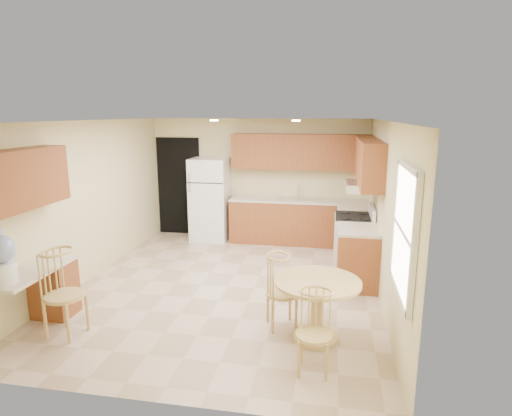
% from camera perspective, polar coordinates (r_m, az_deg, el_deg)
% --- Properties ---
extents(floor, '(5.50, 5.50, 0.00)m').
position_cam_1_polar(floor, '(6.71, -3.78, -10.36)').
color(floor, tan).
rests_on(floor, ground).
extents(ceiling, '(4.50, 5.50, 0.02)m').
position_cam_1_polar(ceiling, '(6.18, -4.12, 11.52)').
color(ceiling, white).
rests_on(ceiling, wall_back).
extents(wall_back, '(4.50, 0.02, 2.50)m').
position_cam_1_polar(wall_back, '(8.97, 0.31, 3.86)').
color(wall_back, beige).
rests_on(wall_back, floor).
extents(wall_front, '(4.50, 0.02, 2.50)m').
position_cam_1_polar(wall_front, '(3.83, -14.07, -8.65)').
color(wall_front, beige).
rests_on(wall_front, floor).
extents(wall_left, '(0.02, 5.50, 2.50)m').
position_cam_1_polar(wall_left, '(7.20, -21.59, 0.80)').
color(wall_left, beige).
rests_on(wall_left, floor).
extents(wall_right, '(0.02, 5.50, 2.50)m').
position_cam_1_polar(wall_right, '(6.19, 16.72, -0.67)').
color(wall_right, beige).
rests_on(wall_right, floor).
extents(doorway, '(0.90, 0.02, 2.10)m').
position_cam_1_polar(doorway, '(9.44, -10.24, 2.87)').
color(doorway, black).
rests_on(doorway, floor).
extents(base_cab_back, '(2.75, 0.60, 0.87)m').
position_cam_1_polar(base_cab_back, '(8.74, 5.63, -1.90)').
color(base_cab_back, brown).
rests_on(base_cab_back, floor).
extents(counter_back, '(2.75, 0.63, 0.04)m').
position_cam_1_polar(counter_back, '(8.64, 5.70, 1.03)').
color(counter_back, beige).
rests_on(counter_back, base_cab_back).
extents(base_cab_right_a, '(0.60, 0.59, 0.87)m').
position_cam_1_polar(base_cab_right_a, '(8.15, 12.85, -3.22)').
color(base_cab_right_a, brown).
rests_on(base_cab_right_a, floor).
extents(counter_right_a, '(0.63, 0.59, 0.04)m').
position_cam_1_polar(counter_right_a, '(8.04, 13.01, -0.10)').
color(counter_right_a, beige).
rests_on(counter_right_a, base_cab_right_a).
extents(base_cab_right_b, '(0.60, 0.80, 0.87)m').
position_cam_1_polar(base_cab_right_b, '(6.76, 13.38, -6.54)').
color(base_cab_right_b, brown).
rests_on(base_cab_right_b, floor).
extents(counter_right_b, '(0.63, 0.80, 0.04)m').
position_cam_1_polar(counter_right_b, '(6.63, 13.57, -2.82)').
color(counter_right_b, beige).
rests_on(counter_right_b, base_cab_right_b).
extents(upper_cab_back, '(2.75, 0.33, 0.70)m').
position_cam_1_polar(upper_cab_back, '(8.63, 5.91, 7.46)').
color(upper_cab_back, brown).
rests_on(upper_cab_back, wall_back).
extents(upper_cab_right, '(0.33, 2.42, 0.70)m').
position_cam_1_polar(upper_cab_right, '(7.26, 14.68, 6.16)').
color(upper_cab_right, brown).
rests_on(upper_cab_right, wall_right).
extents(upper_cab_left, '(0.33, 1.40, 0.70)m').
position_cam_1_polar(upper_cab_left, '(5.73, -28.98, 3.37)').
color(upper_cab_left, brown).
rests_on(upper_cab_left, wall_left).
extents(sink, '(0.78, 0.44, 0.01)m').
position_cam_1_polar(sink, '(8.63, 5.53, 1.18)').
color(sink, silver).
rests_on(sink, counter_back).
extents(range_hood, '(0.50, 0.76, 0.14)m').
position_cam_1_polar(range_hood, '(7.28, 13.85, 2.81)').
color(range_hood, silver).
rests_on(range_hood, upper_cab_right).
extents(desk_pedestal, '(0.48, 0.42, 0.72)m').
position_cam_1_polar(desk_pedestal, '(6.26, -25.29, -9.75)').
color(desk_pedestal, brown).
rests_on(desk_pedestal, floor).
extents(desk_top, '(0.50, 1.20, 0.04)m').
position_cam_1_polar(desk_top, '(5.85, -27.79, -7.48)').
color(desk_top, beige).
rests_on(desk_top, desk_pedestal).
extents(window, '(0.06, 1.12, 1.30)m').
position_cam_1_polar(window, '(4.35, 19.27, -2.96)').
color(window, white).
rests_on(window, wall_right).
extents(can_light_a, '(0.14, 0.14, 0.02)m').
position_cam_1_polar(can_light_a, '(7.47, -5.62, 11.56)').
color(can_light_a, white).
rests_on(can_light_a, ceiling).
extents(can_light_b, '(0.14, 0.14, 0.02)m').
position_cam_1_polar(can_light_b, '(7.22, 5.37, 11.53)').
color(can_light_b, white).
rests_on(can_light_b, ceiling).
extents(refrigerator, '(0.75, 0.73, 1.71)m').
position_cam_1_polar(refrigerator, '(8.92, -6.10, 1.14)').
color(refrigerator, white).
rests_on(refrigerator, floor).
extents(stove, '(0.65, 0.76, 1.09)m').
position_cam_1_polar(stove, '(7.49, 12.89, -4.35)').
color(stove, white).
rests_on(stove, floor).
extents(dining_table, '(1.00, 1.00, 0.74)m').
position_cam_1_polar(dining_table, '(5.10, 8.12, -12.20)').
color(dining_table, tan).
rests_on(dining_table, floor).
extents(chair_table_a, '(0.41, 0.53, 0.92)m').
position_cam_1_polar(chair_table_a, '(5.24, 3.36, -10.43)').
color(chair_table_a, tan).
rests_on(chair_table_a, floor).
extents(chair_table_b, '(0.38, 0.38, 0.86)m').
position_cam_1_polar(chair_table_b, '(4.42, 7.76, -15.64)').
color(chair_table_b, tan).
rests_on(chair_table_b, floor).
extents(chair_desk, '(0.46, 0.59, 1.04)m').
position_cam_1_polar(chair_desk, '(5.52, -24.88, -9.67)').
color(chair_desk, tan).
rests_on(chair_desk, floor).
extents(water_crock, '(0.31, 0.31, 0.63)m').
position_cam_1_polar(water_crock, '(5.45, -30.79, -5.82)').
color(water_crock, white).
rests_on(water_crock, desk_top).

